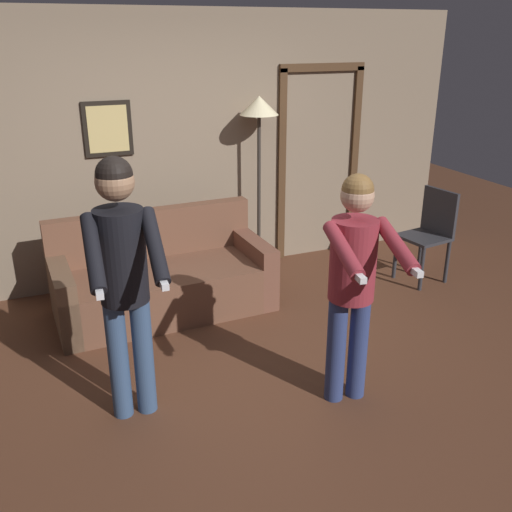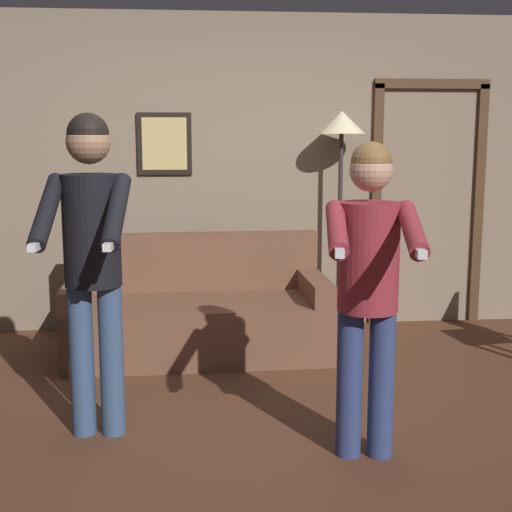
{
  "view_description": "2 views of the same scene",
  "coord_description": "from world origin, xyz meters",
  "px_view_note": "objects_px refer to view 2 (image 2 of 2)",
  "views": [
    {
      "loc": [
        -1.37,
        -3.37,
        2.39
      ],
      "look_at": [
        -0.13,
        -0.43,
        1.12
      ],
      "focal_mm": 40.0,
      "sensor_mm": 36.0,
      "label": 1
    },
    {
      "loc": [
        -0.35,
        -3.88,
        1.62
      ],
      "look_at": [
        -0.04,
        -0.46,
        1.03
      ],
      "focal_mm": 50.0,
      "sensor_mm": 36.0,
      "label": 2
    }
  ],
  "objects_px": {
    "person_standing_left": "(92,245)",
    "torchiere_lamp": "(341,143)",
    "person_standing_right": "(369,274)",
    "couch": "(198,317)"
  },
  "relations": [
    {
      "from": "person_standing_left",
      "to": "torchiere_lamp",
      "type": "bearing_deg",
      "value": 48.48
    },
    {
      "from": "torchiere_lamp",
      "to": "person_standing_right",
      "type": "xyz_separation_m",
      "value": [
        -0.35,
        -2.35,
        -0.6
      ]
    },
    {
      "from": "couch",
      "to": "torchiere_lamp",
      "type": "relative_size",
      "value": 1.06
    },
    {
      "from": "person_standing_right",
      "to": "couch",
      "type": "bearing_deg",
      "value": 114.23
    },
    {
      "from": "torchiere_lamp",
      "to": "person_standing_right",
      "type": "relative_size",
      "value": 1.14
    },
    {
      "from": "couch",
      "to": "person_standing_left",
      "type": "bearing_deg",
      "value": -111.42
    },
    {
      "from": "torchiere_lamp",
      "to": "person_standing_right",
      "type": "height_order",
      "value": "torchiere_lamp"
    },
    {
      "from": "torchiere_lamp",
      "to": "person_standing_right",
      "type": "distance_m",
      "value": 2.45
    },
    {
      "from": "couch",
      "to": "person_standing_right",
      "type": "relative_size",
      "value": 1.21
    },
    {
      "from": "person_standing_left",
      "to": "person_standing_right",
      "type": "relative_size",
      "value": 1.09
    }
  ]
}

